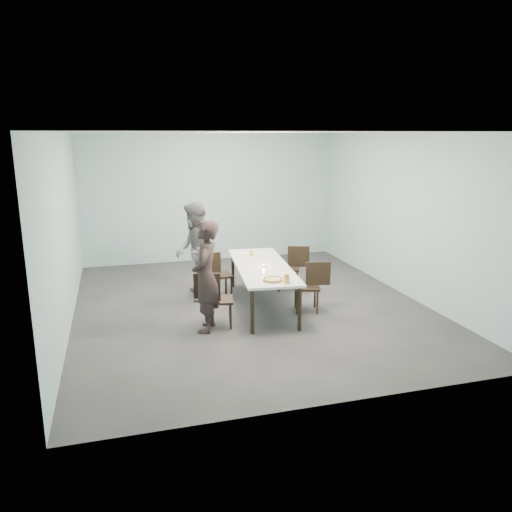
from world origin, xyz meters
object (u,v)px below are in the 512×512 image
object	(u,v)px
chair_near_left	(214,296)
tealight	(264,266)
diner_far	(195,251)
amber_tumbler	(251,253)
side_plate	(274,275)
chair_far_left	(215,272)
pizza	(273,280)
chair_near_right	(311,283)
chair_far_right	(293,265)
diner_near	(206,276)
water_tumbler	(288,280)
beer_glass	(287,279)
table	(262,268)

from	to	relation	value
chair_near_left	tealight	distance (m)	1.18
diner_far	amber_tumbler	bearing A→B (deg)	94.66
chair_near_left	side_plate	bearing A→B (deg)	14.80
chair_far_left	pizza	bearing A→B (deg)	-75.30
chair_near_right	pizza	xyz separation A→B (m)	(-0.85, -0.49, 0.27)
pizza	amber_tumbler	xyz separation A→B (m)	(0.12, 1.71, 0.02)
chair_far_left	chair_far_right	size ratio (longest dim) A/B	1.00
chair_near_right	tealight	world-z (taller)	chair_near_right
chair_far_left	tealight	size ratio (longest dim) A/B	15.54
pizza	tealight	distance (m)	0.86
diner_near	pizza	xyz separation A→B (m)	(1.03, -0.14, -0.10)
diner_far	amber_tumbler	size ratio (longest dim) A/B	22.54
amber_tumbler	chair_near_right	bearing A→B (deg)	-59.06
diner_near	diner_far	size ratio (longest dim) A/B	0.96
chair_far_right	tealight	distance (m)	1.27
chair_far_left	water_tumbler	world-z (taller)	chair_far_left
tealight	chair_near_left	bearing A→B (deg)	-149.62
side_plate	beer_glass	size ratio (longest dim) A/B	1.20
pizza	beer_glass	size ratio (longest dim) A/B	2.27
water_tumbler	diner_far	bearing A→B (deg)	121.58
chair_near_right	table	bearing A→B (deg)	-17.26
chair_near_right	side_plate	xyz separation A→B (m)	(-0.73, -0.17, 0.25)
diner_far	water_tumbler	bearing A→B (deg)	36.39
amber_tumbler	chair_near_left	bearing A→B (deg)	-124.88
table	chair_far_left	distance (m)	0.99
chair_far_right	diner_near	bearing A→B (deg)	60.19
chair_near_left	chair_near_right	distance (m)	1.74
chair_near_left	diner_near	xyz separation A→B (m)	(-0.15, -0.13, 0.37)
table	chair_far_left	xyz separation A→B (m)	(-0.70, 0.67, -0.19)
amber_tumbler	beer_glass	bearing A→B (deg)	-88.96
table	amber_tumbler	bearing A→B (deg)	89.30
diner_near	beer_glass	size ratio (longest dim) A/B	11.58
tealight	chair_far_right	bearing A→B (deg)	46.21
chair_near_right	diner_near	bearing A→B (deg)	26.16
chair_near_right	chair_near_left	bearing A→B (deg)	22.84
chair_far_right	diner_near	distance (m)	2.59
chair_far_left	beer_glass	size ratio (longest dim) A/B	5.80
table	chair_near_left	bearing A→B (deg)	-144.92
side_plate	pizza	bearing A→B (deg)	-110.93
pizza	beer_glass	xyz separation A→B (m)	(0.16, -0.19, 0.06)
table	beer_glass	size ratio (longest dim) A/B	17.90
chair_far_right	tealight	xyz separation A→B (m)	(-0.86, -0.89, 0.27)
chair_far_left	beer_glass	world-z (taller)	beer_glass
tealight	beer_glass	bearing A→B (deg)	-87.42
beer_glass	pizza	bearing A→B (deg)	129.63
side_plate	tealight	bearing A→B (deg)	91.33
diner_far	pizza	xyz separation A→B (m)	(0.94, -1.71, -0.13)
chair_far_left	diner_near	xyz separation A→B (m)	(-0.44, -1.50, 0.37)
chair_near_left	amber_tumbler	bearing A→B (deg)	66.65
pizza	chair_far_left	bearing A→B (deg)	109.65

